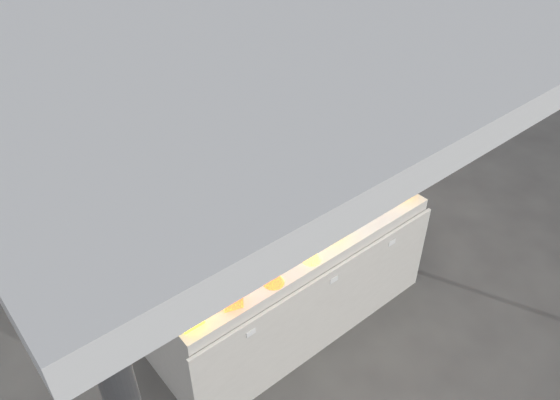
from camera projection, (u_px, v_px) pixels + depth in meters
ground at (280, 310)px, 3.73m from camera, size 80.00×80.00×0.00m
display_table at (281, 272)px, 3.50m from camera, size 1.84×0.83×0.75m
cardboard_box_closed at (120, 186)px, 4.52m from camera, size 0.67×0.54×0.44m
cardboard_box_flat at (126, 183)px, 4.87m from camera, size 0.84×0.79×0.06m
bottle_0 at (119, 238)px, 2.97m from camera, size 0.09×0.09×0.30m
bottle_1 at (157, 215)px, 3.07m from camera, size 0.11×0.11×0.38m
bottle_2 at (164, 221)px, 3.01m from camera, size 0.10×0.10×0.40m
bottle_3 at (163, 231)px, 3.04m from camera, size 0.09×0.09×0.27m
bottle_4 at (177, 245)px, 2.92m from camera, size 0.08×0.08×0.31m
bottle_5 at (138, 255)px, 2.81m from camera, size 0.11×0.11×0.38m
bottle_6 at (182, 231)px, 3.02m from camera, size 0.08×0.08×0.29m
bottle_7 at (250, 220)px, 3.09m from camera, size 0.08×0.08×0.29m
decanter_0 at (186, 302)px, 2.61m from camera, size 0.12×0.12×0.28m
decanter_1 at (230, 286)px, 2.72m from camera, size 0.13×0.13×0.25m
decanter_2 at (176, 290)px, 2.67m from camera, size 0.16×0.16×0.29m
hourglass_0 at (273, 266)px, 2.84m from camera, size 0.14×0.14×0.24m
hourglass_1 at (279, 232)px, 3.07m from camera, size 0.11×0.11×0.21m
hourglass_2 at (312, 245)px, 2.98m from camera, size 0.14×0.14×0.22m
hourglass_3 at (249, 235)px, 3.04m from camera, size 0.12×0.12×0.24m
hourglass_4 at (297, 200)px, 3.33m from camera, size 0.11×0.11×0.19m
hourglass_5 at (291, 199)px, 3.29m from camera, size 0.16×0.16×0.25m
globe_0 at (328, 226)px, 3.19m from camera, size 0.20×0.20×0.12m
globe_1 at (402, 185)px, 3.49m from camera, size 0.24×0.24×0.15m
globe_2 at (316, 183)px, 3.51m from camera, size 0.22×0.22×0.15m
globe_3 at (380, 174)px, 3.61m from camera, size 0.19×0.19×0.12m
lampshade_0 at (278, 184)px, 3.38m from camera, size 0.31×0.31×0.29m
lampshade_1 at (231, 208)px, 3.23m from camera, size 0.20×0.20×0.23m
lampshade_2 at (308, 160)px, 3.60m from camera, size 0.31×0.31×0.28m
lampshade_3 at (317, 157)px, 3.65m from camera, size 0.26×0.26×0.26m
bottle_8 at (303, 155)px, 3.67m from camera, size 0.07×0.07×0.25m
bottle_9 at (353, 143)px, 3.77m from camera, size 0.07×0.07×0.28m
bottle_10 at (373, 155)px, 3.66m from camera, size 0.08×0.08×0.26m
bottle_11 at (388, 169)px, 3.50m from camera, size 0.09×0.09×0.29m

